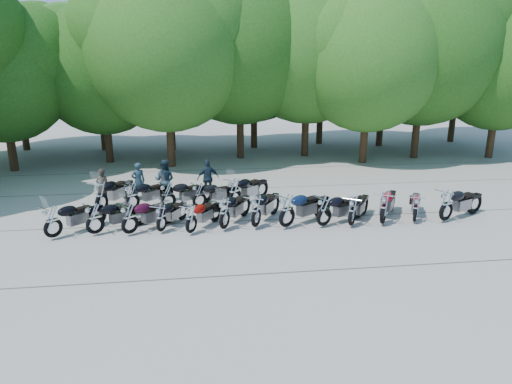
{
  "coord_description": "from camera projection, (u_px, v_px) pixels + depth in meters",
  "views": [
    {
      "loc": [
        -2.08,
        -14.53,
        5.73
      ],
      "look_at": [
        0.0,
        1.5,
        1.1
      ],
      "focal_mm": 32.0,
      "sensor_mm": 36.0,
      "label": 1
    }
  ],
  "objects": [
    {
      "name": "tree_1",
      "position": [
        1.0,
        75.0,
        23.51
      ],
      "size": [
        6.97,
        6.97,
        8.55
      ],
      "color": "#3A2614",
      "rests_on": "ground"
    },
    {
      "name": "motorcycle_12",
      "position": [
        447.0,
        204.0,
        16.7
      ],
      "size": [
        2.57,
        1.77,
        1.41
      ],
      "primitive_type": null,
      "rotation": [
        0.0,
        0.0,
        2.02
      ],
      "color": "black",
      "rests_on": "ground"
    },
    {
      "name": "tree_6",
      "position": [
        369.0,
        60.0,
        25.33
      ],
      "size": [
        8.0,
        8.0,
        9.82
      ],
      "color": "#3A2614",
      "rests_on": "ground"
    },
    {
      "name": "rider_3",
      "position": [
        138.0,
        181.0,
        19.47
      ],
      "size": [
        0.7,
        0.59,
        1.63
      ],
      "primitive_type": "imported",
      "rotation": [
        0.0,
        0.0,
        3.54
      ],
      "color": "#223A47",
      "rests_on": "ground"
    },
    {
      "name": "tree_14",
      "position": [
        385.0,
        60.0,
        30.74
      ],
      "size": [
        8.02,
        8.02,
        9.84
      ],
      "color": "#3A2614",
      "rests_on": "ground"
    },
    {
      "name": "motorcycle_1",
      "position": [
        95.0,
        218.0,
        15.43
      ],
      "size": [
        2.28,
        1.78,
        1.27
      ],
      "primitive_type": null,
      "rotation": [
        0.0,
        0.0,
        2.13
      ],
      "color": "black",
      "rests_on": "ground"
    },
    {
      "name": "tree_15",
      "position": [
        462.0,
        43.0,
        32.03
      ],
      "size": [
        9.67,
        9.67,
        11.86
      ],
      "color": "#3A2614",
      "rests_on": "ground"
    },
    {
      "name": "motorcycle_13",
      "position": [
        101.0,
        195.0,
        17.75
      ],
      "size": [
        1.8,
        2.63,
        1.44
      ],
      "primitive_type": null,
      "rotation": [
        0.0,
        0.0,
        2.7
      ],
      "color": "black",
      "rests_on": "ground"
    },
    {
      "name": "motorcycle_7",
      "position": [
        287.0,
        210.0,
        16.04
      ],
      "size": [
        2.56,
        2.03,
        1.44
      ],
      "primitive_type": null,
      "rotation": [
        0.0,
        0.0,
        2.14
      ],
      "color": "#0C1936",
      "rests_on": "ground"
    },
    {
      "name": "motorcycle_14",
      "position": [
        132.0,
        196.0,
        17.96
      ],
      "size": [
        2.17,
        2.03,
        1.29
      ],
      "primitive_type": null,
      "rotation": [
        0.0,
        0.0,
        2.29
      ],
      "color": "black",
      "rests_on": "ground"
    },
    {
      "name": "tree_10",
      "position": [
        97.0,
        63.0,
        29.28
      ],
      "size": [
        7.78,
        7.78,
        9.55
      ],
      "color": "#3A2614",
      "rests_on": "ground"
    },
    {
      "name": "motorcycle_3",
      "position": [
        161.0,
        217.0,
        15.7
      ],
      "size": [
        1.48,
        2.08,
        1.15
      ],
      "primitive_type": null,
      "rotation": [
        0.0,
        0.0,
        2.66
      ],
      "color": "black",
      "rests_on": "ground"
    },
    {
      "name": "tree_4",
      "position": [
        239.0,
        45.0,
        26.4
      ],
      "size": [
        9.13,
        9.13,
        11.2
      ],
      "color": "#3A2614",
      "rests_on": "ground"
    },
    {
      "name": "motorcycle_4",
      "position": [
        191.0,
        218.0,
        15.55
      ],
      "size": [
        1.74,
        2.09,
        1.19
      ],
      "primitive_type": null,
      "rotation": [
        0.0,
        0.0,
        2.52
      ],
      "color": "#820904",
      "rests_on": "ground"
    },
    {
      "name": "motorcycle_16",
      "position": [
        199.0,
        195.0,
        18.27
      ],
      "size": [
        2.21,
        1.4,
        1.2
      ],
      "primitive_type": null,
      "rotation": [
        0.0,
        0.0,
        1.96
      ],
      "color": "black",
      "rests_on": "ground"
    },
    {
      "name": "motorcycle_10",
      "position": [
        384.0,
        207.0,
        16.39
      ],
      "size": [
        1.97,
        2.5,
        1.4
      ],
      "primitive_type": null,
      "rotation": [
        0.0,
        0.0,
        2.57
      ],
      "color": "maroon",
      "rests_on": "ground"
    },
    {
      "name": "motorcycle_9",
      "position": [
        352.0,
        210.0,
        16.23
      ],
      "size": [
        1.87,
        2.25,
        1.28
      ],
      "primitive_type": null,
      "rotation": [
        0.0,
        0.0,
        2.53
      ],
      "color": "black",
      "rests_on": "ground"
    },
    {
      "name": "rider_2",
      "position": [
        208.0,
        178.0,
        19.89
      ],
      "size": [
        1.05,
        0.65,
        1.67
      ],
      "primitive_type": "imported",
      "rotation": [
        0.0,
        0.0,
        3.4
      ],
      "color": "#1C2D3B",
      "rests_on": "ground"
    },
    {
      "name": "motorcycle_15",
      "position": [
        168.0,
        195.0,
        18.11
      ],
      "size": [
        2.35,
        1.65,
        1.29
      ],
      "primitive_type": null,
      "rotation": [
        0.0,
        0.0,
        2.04
      ],
      "color": "black",
      "rests_on": "ground"
    },
    {
      "name": "tree_11",
      "position": [
        168.0,
        65.0,
        29.37
      ],
      "size": [
        7.56,
        7.56,
        9.28
      ],
      "color": "#3A2614",
      "rests_on": "ground"
    },
    {
      "name": "motorcycle_17",
      "position": [
        235.0,
        192.0,
        18.34
      ],
      "size": [
        2.29,
        2.26,
        1.39
      ],
      "primitive_type": null,
      "rotation": [
        0.0,
        0.0,
        2.34
      ],
      "color": "black",
      "rests_on": "ground"
    },
    {
      "name": "tree_9",
      "position": [
        15.0,
        65.0,
        29.26
      ],
      "size": [
        7.59,
        7.59,
        9.32
      ],
      "color": "#3A2614",
      "rests_on": "ground"
    },
    {
      "name": "motorcycle_5",
      "position": [
        224.0,
        212.0,
        15.89
      ],
      "size": [
        1.82,
        2.42,
        1.34
      ],
      "primitive_type": null,
      "rotation": [
        0.0,
        0.0,
        2.61
      ],
      "color": "black",
      "rests_on": "ground"
    },
    {
      "name": "tree_8",
      "position": [
        501.0,
        66.0,
        26.81
      ],
      "size": [
        7.53,
        7.53,
        9.25
      ],
      "color": "#3A2614",
      "rests_on": "ground"
    },
    {
      "name": "tree_5",
      "position": [
        308.0,
        47.0,
        27.03
      ],
      "size": [
        9.04,
        9.04,
        11.1
      ],
      "color": "#3A2614",
      "rests_on": "ground"
    },
    {
      "name": "tree_13",
      "position": [
        322.0,
        57.0,
        31.51
      ],
      "size": [
        8.31,
        8.31,
        10.2
      ],
      "color": "#3A2614",
      "rests_on": "ground"
    },
    {
      "name": "rider_0",
      "position": [
        103.0,
        188.0,
        18.47
      ],
      "size": [
        0.68,
        0.55,
        1.62
      ],
      "primitive_type": "imported",
      "rotation": [
        0.0,
        0.0,
        2.83
      ],
      "color": "black",
      "rests_on": "ground"
    },
    {
      "name": "motorcycle_11",
      "position": [
        416.0,
        207.0,
        16.65
      ],
      "size": [
        1.53,
        2.19,
        1.2
      ],
      "primitive_type": null,
      "rotation": [
        0.0,
        0.0,
        2.68
      ],
      "color": "maroon",
      "rests_on": "ground"
    },
    {
      "name": "tree_2",
      "position": [
        102.0,
        69.0,
        25.57
      ],
      "size": [
        7.31,
        7.31,
        8.97
      ],
      "color": "#3A2614",
      "rests_on": "ground"
    },
    {
      "name": "tree_7",
      "position": [
        424.0,
        50.0,
        26.54
      ],
      "size": [
        8.79,
        8.79,
        10.79
      ],
      "color": "#3A2614",
      "rests_on": "ground"
    },
    {
      "name": "motorcycle_2",
      "position": [
        129.0,
        217.0,
        15.45
      ],
      "size": [
        2.19,
        2.0,
        1.29
      ],
      "primitive_type": null,
      "rotation": [
        0.0,
        0.0,
        2.27
      ],
      "color": "#32061B",
      "rests_on": "ground"
    },
    {
      "name": "rider_1",
      "position": [
        165.0,
        180.0,
        19.3
      ],
      "size": [
        1.02,
        0.89,
        1.79
      ],
      "primitive_type": "imported",
      "rotation": [
        0.0,
        0.0,
        2.87
      ],
      "color": "#1D323E",
      "rests_on": "ground"
    },
    {
      "name": "tree_3",
      "position": [
        166.0,
        50.0,
        24.22
      ],
      "size": [
        8.7,
        8.7,
        10.67
      ],
      "color": "#3A2614",
      "rests_on": "ground"
    },
    {
      "name": "motorcycle_8",
      "position": [
        324.0,
        210.0,
        16.19
      ],
      "size": [
        2.4,
        1.69,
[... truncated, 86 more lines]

